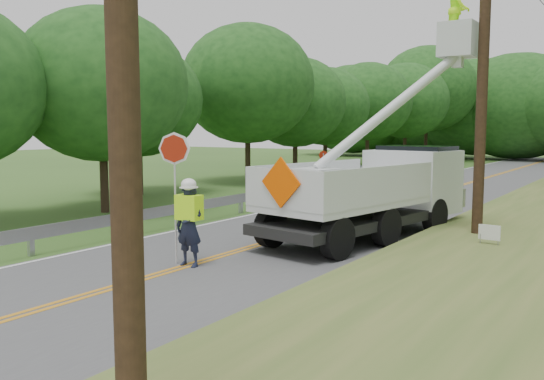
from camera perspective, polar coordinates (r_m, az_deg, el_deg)
The scene contains 12 objects.
ground at distance 12.33m, azimuth -15.82°, elevation -9.46°, with size 140.00×140.00×0.00m, color #335421.
road at distance 23.73m, azimuth 10.74°, elevation -1.85°, with size 7.20×96.00×0.03m.
guardrail at distance 26.25m, azimuth 3.43°, elevation 0.20°, with size 0.18×48.00×0.77m.
utility_poles at distance 25.11m, azimuth 24.51°, elevation 10.17°, with size 1.60×43.30×10.00m.
treeline_left at distance 43.18m, azimuth 6.55°, elevation 9.35°, with size 9.96×54.77×11.34m.
treeline_horizon at distance 64.79m, azimuth 24.85°, elevation 7.55°, with size 56.40×14.11×11.34m.
flagger at distance 13.67m, azimuth -8.22°, elevation -2.88°, with size 1.17×0.50×3.15m.
bucket_truck at distance 18.01m, azimuth 11.55°, elevation 0.89°, with size 4.62×7.99×7.38m.
suv_silver at distance 26.77m, azimuth 10.23°, elevation 0.78°, with size 2.63×5.70×1.59m, color #B9BAC0.
suv_darkgrey at distance 35.59m, azimuth 14.74°, elevation 2.12°, with size 2.46×6.05×1.76m, color #36393E.
stop_sign_permanent at distance 28.51m, azimuth 5.09°, elevation 2.37°, with size 0.34×0.35×2.17m.
yard_sign at distance 15.81m, azimuth 20.69°, elevation -4.05°, with size 0.55×0.07×0.80m.
Camera 1 is at (9.07, -7.68, 3.27)m, focal length 38.08 mm.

